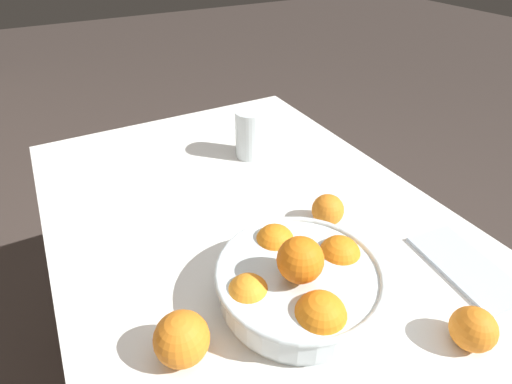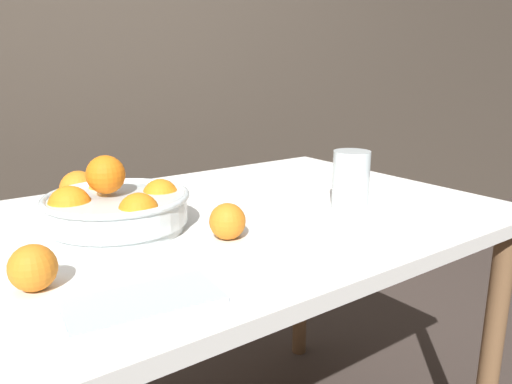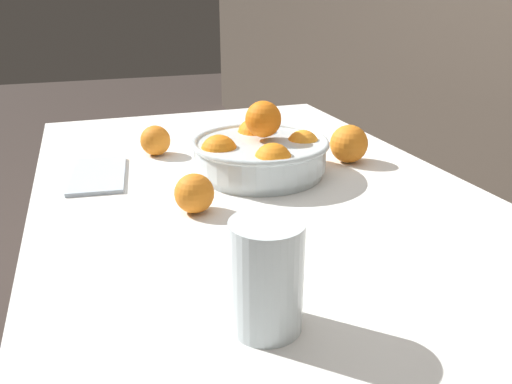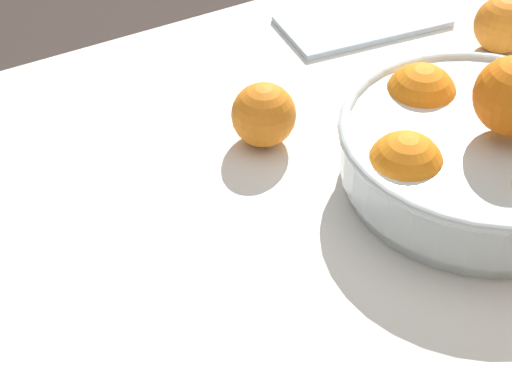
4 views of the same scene
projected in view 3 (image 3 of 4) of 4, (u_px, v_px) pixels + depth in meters
dining_table at (263, 231)px, 0.96m from camera, size 1.43×0.82×0.72m
fruit_bowl at (260, 152)px, 1.03m from camera, size 0.28×0.28×0.15m
juice_glass at (266, 281)px, 0.55m from camera, size 0.08×0.08×0.13m
orange_loose_near_bowl at (349, 144)px, 1.10m from camera, size 0.08×0.08×0.08m
orange_loose_front at (194, 193)px, 0.85m from camera, size 0.07×0.07×0.07m
orange_loose_aside at (155, 141)px, 1.15m from camera, size 0.07×0.07×0.07m
napkin at (98, 175)px, 1.02m from camera, size 0.22×0.13×0.01m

